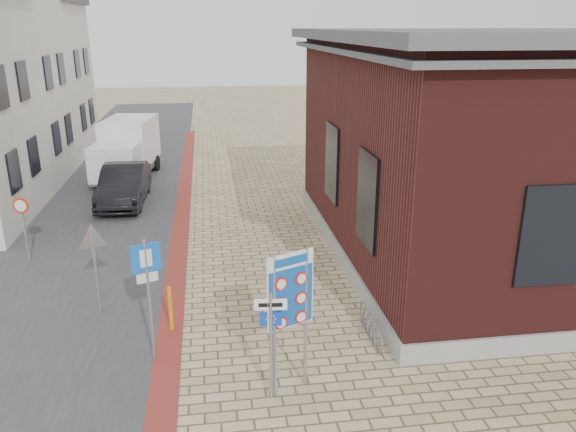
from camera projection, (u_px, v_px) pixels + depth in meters
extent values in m
plane|color=tan|center=(268.00, 407.00, 10.70)|extent=(120.00, 120.00, 0.00)
cube|color=#38383A|center=(101.00, 195.00, 23.99)|extent=(7.00, 60.00, 0.02)
cube|color=maroon|center=(180.00, 231.00, 19.79)|extent=(0.60, 40.00, 0.02)
cube|color=gray|center=(516.00, 239.00, 18.41)|extent=(12.15, 12.15, 0.50)
cube|color=#471917|center=(530.00, 142.00, 17.36)|extent=(12.00, 12.00, 6.00)
cube|color=#4E4E53|center=(545.00, 35.00, 16.35)|extent=(13.00, 13.00, 0.30)
cube|color=#4E4E53|center=(543.00, 49.00, 16.48)|extent=(12.70, 12.70, 0.15)
cube|color=black|center=(368.00, 200.00, 13.95)|extent=(0.12, 1.60, 2.40)
cube|color=black|center=(333.00, 163.00, 17.70)|extent=(0.12, 1.60, 2.40)
cube|color=black|center=(551.00, 236.00, 11.54)|extent=(1.40, 0.12, 2.20)
cube|color=black|center=(14.00, 171.00, 19.08)|extent=(0.10, 1.10, 1.40)
cube|color=black|center=(34.00, 156.00, 21.33)|extent=(0.10, 1.10, 1.40)
cube|color=black|center=(0.00, 87.00, 18.18)|extent=(0.10, 1.10, 1.40)
cube|color=black|center=(22.00, 81.00, 20.43)|extent=(0.10, 1.10, 1.40)
cube|color=black|center=(56.00, 138.00, 24.70)|extent=(0.10, 1.10, 1.40)
cube|color=black|center=(69.00, 129.00, 26.95)|extent=(0.10, 1.10, 1.40)
cube|color=black|center=(48.00, 73.00, 23.80)|extent=(0.10, 1.10, 1.40)
cube|color=black|center=(61.00, 69.00, 26.05)|extent=(0.10, 1.10, 1.40)
cube|color=white|center=(16.00, 82.00, 30.38)|extent=(7.00, 6.00, 8.00)
cube|color=#4E4E53|center=(4.00, 0.00, 29.04)|extent=(7.40, 6.40, 0.30)
cube|color=black|center=(83.00, 117.00, 30.32)|extent=(0.10, 1.10, 1.40)
cube|color=black|center=(91.00, 111.00, 32.57)|extent=(0.10, 1.10, 1.40)
cube|color=black|center=(77.00, 64.00, 29.42)|extent=(0.10, 1.10, 1.40)
cube|color=black|center=(86.00, 61.00, 31.67)|extent=(0.10, 1.10, 1.40)
torus|color=slate|center=(378.00, 340.00, 12.47)|extent=(0.04, 0.60, 0.60)
torus|color=slate|center=(374.00, 333.00, 12.75)|extent=(0.04, 0.60, 0.60)
torus|color=slate|center=(371.00, 326.00, 13.03)|extent=(0.04, 0.60, 0.60)
torus|color=slate|center=(367.00, 320.00, 13.32)|extent=(0.04, 0.60, 0.60)
torus|color=slate|center=(364.00, 314.00, 13.60)|extent=(0.04, 0.60, 0.60)
cube|color=slate|center=(370.00, 336.00, 13.12)|extent=(0.08, 1.60, 0.04)
imported|color=black|center=(124.00, 185.00, 22.78)|extent=(1.77, 4.77, 1.56)
cube|color=slate|center=(128.00, 170.00, 26.56)|extent=(2.71, 5.38, 0.24)
cube|color=white|center=(115.00, 163.00, 24.60)|extent=(2.21, 1.89, 1.52)
cube|color=black|center=(110.00, 160.00, 23.83)|extent=(1.80, 0.34, 0.76)
cube|color=white|center=(130.00, 140.00, 26.97)|extent=(2.56, 3.69, 2.10)
cylinder|color=black|center=(97.00, 179.00, 25.13)|extent=(0.34, 0.79, 0.76)
cylinder|color=black|center=(141.00, 179.00, 25.13)|extent=(0.34, 0.79, 0.76)
cylinder|color=black|center=(116.00, 163.00, 28.02)|extent=(0.34, 0.79, 0.76)
cylinder|color=black|center=(156.00, 163.00, 28.02)|extent=(0.34, 0.79, 0.76)
cylinder|color=gray|center=(274.00, 329.00, 10.58)|extent=(0.07, 0.07, 2.96)
cylinder|color=gray|center=(306.00, 319.00, 10.94)|extent=(0.07, 0.07, 2.96)
cube|color=white|center=(290.00, 290.00, 10.53)|extent=(0.94, 0.45, 1.52)
cube|color=#0E4FA9|center=(290.00, 290.00, 10.53)|extent=(0.90, 0.44, 1.48)
cube|color=white|center=(290.00, 260.00, 10.33)|extent=(0.91, 0.45, 0.29)
cylinder|color=gray|center=(271.00, 347.00, 10.63)|extent=(0.07, 0.07, 2.28)
cube|color=white|center=(271.00, 304.00, 10.34)|extent=(0.62, 0.10, 0.22)
cube|color=#0F38B7|center=(271.00, 319.00, 10.44)|extent=(0.42, 0.08, 0.28)
cylinder|color=gray|center=(149.00, 302.00, 11.81)|extent=(0.07, 0.07, 2.79)
cube|color=blue|center=(146.00, 258.00, 11.49)|extent=(0.59, 0.26, 0.61)
cube|color=white|center=(147.00, 278.00, 11.63)|extent=(0.43, 0.20, 0.20)
cylinder|color=gray|center=(96.00, 271.00, 13.93)|extent=(0.07, 0.07, 2.26)
cylinder|color=gray|center=(25.00, 230.00, 16.97)|extent=(0.07, 0.07, 2.05)
cylinder|color=red|center=(21.00, 205.00, 16.72)|extent=(0.48, 0.12, 0.49)
cylinder|color=orange|center=(171.00, 309.00, 13.25)|extent=(0.13, 0.13, 1.12)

